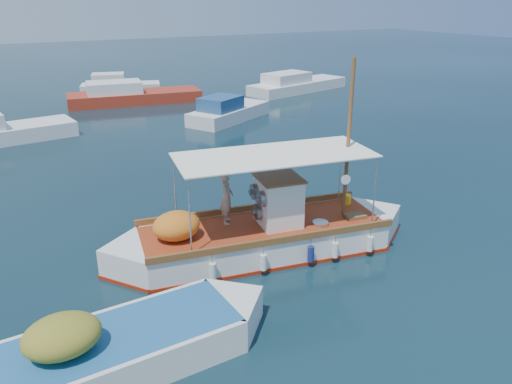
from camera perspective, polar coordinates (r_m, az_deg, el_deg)
ground at (r=16.00m, az=1.42°, el=-5.68°), size 160.00×160.00×0.00m
fishing_caique at (r=15.17m, az=0.60°, el=-5.10°), size 9.52×3.79×5.89m
dinghy at (r=11.31m, az=-16.36°, el=-17.40°), size 7.35×2.30×1.79m
bg_boat_n at (r=37.91m, az=-14.11°, el=10.57°), size 9.67×4.14×1.80m
bg_boat_ne at (r=31.53m, az=-3.27°, el=9.04°), size 6.37×4.85×1.80m
bg_boat_e at (r=41.53m, az=4.54°, el=12.06°), size 9.45×4.70×1.80m
bg_boat_far_n at (r=41.93m, az=-15.44°, el=11.46°), size 6.36×3.63×1.80m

